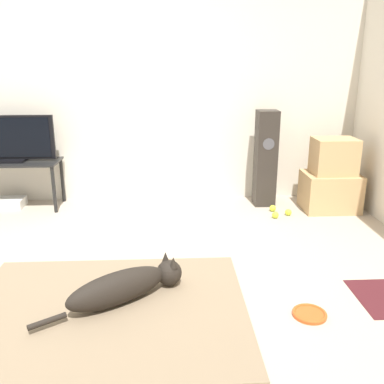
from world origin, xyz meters
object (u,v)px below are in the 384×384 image
(tv_stand, at_px, (10,168))
(tennis_ball_near_speaker, at_px, (273,208))
(cardboard_box_lower, at_px, (330,192))
(cardboard_box_upper, at_px, (334,156))
(game_console, at_px, (9,203))
(tv, at_px, (7,139))
(floor_speaker, at_px, (266,159))
(tennis_ball_by_boxes, at_px, (275,215))
(dog, at_px, (127,285))
(tennis_ball_loose_on_carpet, at_px, (288,212))
(frisbee, at_px, (310,314))

(tv_stand, relative_size, tennis_ball_near_speaker, 15.20)
(cardboard_box_lower, bearing_deg, tennis_ball_near_speaker, -177.15)
(cardboard_box_upper, bearing_deg, game_console, 175.65)
(cardboard_box_lower, xyz_separation_m, cardboard_box_upper, (0.00, -0.01, 0.38))
(cardboard_box_lower, distance_m, tv, 3.36)
(cardboard_box_lower, distance_m, floor_speaker, 0.75)
(tv_stand, relative_size, tennis_ball_by_boxes, 15.20)
(dog, distance_m, cardboard_box_upper, 2.62)
(tennis_ball_loose_on_carpet, bearing_deg, tv_stand, 172.07)
(floor_speaker, bearing_deg, tennis_ball_by_boxes, -86.48)
(cardboard_box_upper, relative_size, game_console, 1.35)
(tv, distance_m, tennis_ball_loose_on_carpet, 2.95)
(cardboard_box_lower, distance_m, tennis_ball_near_speaker, 0.62)
(cardboard_box_lower, relative_size, tv, 0.58)
(frisbee, relative_size, tennis_ball_loose_on_carpet, 3.20)
(frisbee, distance_m, cardboard_box_lower, 2.09)
(dog, height_order, tv_stand, tv_stand)
(tennis_ball_near_speaker, height_order, tennis_ball_loose_on_carpet, same)
(floor_speaker, bearing_deg, frisbee, -94.44)
(tennis_ball_by_boxes, relative_size, tennis_ball_loose_on_carpet, 1.00)
(cardboard_box_lower, height_order, tennis_ball_by_boxes, cardboard_box_lower)
(tennis_ball_loose_on_carpet, bearing_deg, tennis_ball_near_speaker, 134.84)
(cardboard_box_upper, relative_size, tv, 0.44)
(dog, bearing_deg, frisbee, -11.29)
(frisbee, bearing_deg, tennis_ball_loose_on_carpet, 79.00)
(tennis_ball_loose_on_carpet, bearing_deg, cardboard_box_lower, 18.69)
(tennis_ball_by_boxes, bearing_deg, dog, -132.23)
(tennis_ball_near_speaker, distance_m, game_console, 2.79)
(tv_stand, bearing_deg, cardboard_box_lower, -4.09)
(game_console, bearing_deg, tv, -10.17)
(floor_speaker, relative_size, tennis_ball_by_boxes, 15.32)
(frisbee, distance_m, tennis_ball_near_speaker, 1.90)
(dog, distance_m, game_console, 2.41)
(cardboard_box_lower, distance_m, tennis_ball_by_boxes, 0.68)
(dog, height_order, tennis_ball_loose_on_carpet, dog)
(dog, xyz_separation_m, tennis_ball_loose_on_carpet, (1.47, 1.53, -0.08))
(frisbee, relative_size, floor_speaker, 0.21)
(frisbee, height_order, tv, tv)
(tv_stand, xyz_separation_m, tennis_ball_by_boxes, (2.69, -0.47, -0.40))
(floor_speaker, distance_m, game_console, 2.77)
(frisbee, height_order, tennis_ball_by_boxes, tennis_ball_by_boxes)
(frisbee, height_order, tennis_ball_near_speaker, tennis_ball_near_speaker)
(dog, relative_size, tennis_ball_near_speaker, 13.60)
(tennis_ball_loose_on_carpet, bearing_deg, tv, 172.01)
(tv_stand, bearing_deg, dog, -54.65)
(game_console, bearing_deg, tennis_ball_near_speaker, -5.78)
(cardboard_box_upper, height_order, tennis_ball_by_boxes, cardboard_box_upper)
(cardboard_box_lower, xyz_separation_m, tv, (-3.31, 0.24, 0.54))
(tennis_ball_by_boxes, height_order, tennis_ball_near_speaker, same)
(frisbee, distance_m, tv_stand, 3.33)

